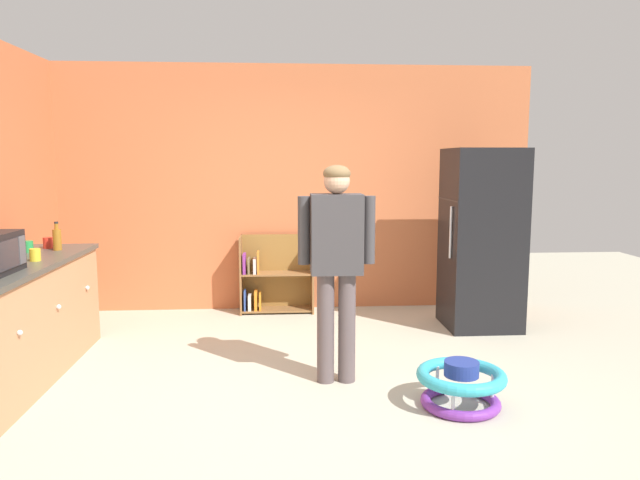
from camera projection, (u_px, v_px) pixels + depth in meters
name	position (u px, v px, depth m)	size (l,w,h in m)	color
ground_plane	(308.00, 383.00, 4.42)	(12.00, 12.00, 0.00)	#B9B59F
back_wall	(298.00, 189.00, 6.54)	(5.20, 0.06, 2.70)	#C5693F
kitchen_counter	(17.00, 321.00, 4.46)	(0.65, 2.07, 0.90)	tan
refrigerator	(482.00, 239.00, 5.82)	(0.73, 0.68, 1.78)	black
bookshelf	(273.00, 278.00, 6.48)	(0.80, 0.28, 0.85)	brown
standing_person	(336.00, 254.00, 4.33)	(0.57, 0.22, 1.63)	#584A4B
baby_walker	(461.00, 384.00, 3.97)	(0.60, 0.60, 0.32)	purple
banana_bunch	(1.00, 261.00, 4.33)	(0.12, 0.16, 0.04)	yellow
amber_bottle	(57.00, 239.00, 5.01)	(0.07, 0.07, 0.25)	#9E661E
yellow_cup	(35.00, 255.00, 4.48)	(0.08, 0.08, 0.10)	yellow
red_cup	(48.00, 243.00, 5.13)	(0.08, 0.08, 0.10)	red
green_cup	(28.00, 247.00, 4.91)	(0.08, 0.08, 0.10)	green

